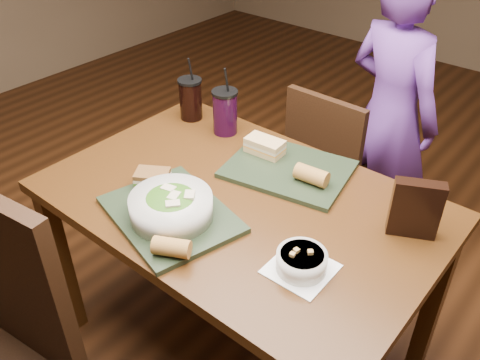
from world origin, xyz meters
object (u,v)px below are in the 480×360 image
at_px(dining_table, 240,218).
at_px(sandwich_far, 265,146).
at_px(salad_bowl, 171,205).
at_px(baguette_far, 311,175).
at_px(tray_far, 288,169).
at_px(cup_cola, 191,99).
at_px(soup_bowl, 302,261).
at_px(chip_bag, 415,209).
at_px(sandwich_near, 153,178).
at_px(baguette_near, 172,247).
at_px(tray_near, 170,214).
at_px(cup_berry, 225,112).
at_px(diner, 390,114).
at_px(chair_far, 329,167).

xyz_separation_m(dining_table, sandwich_far, (-0.09, 0.25, 0.14)).
bearing_deg(dining_table, sandwich_far, 109.98).
distance_m(salad_bowl, baguette_far, 0.49).
height_order(tray_far, cup_cola, cup_cola).
relative_size(soup_bowl, chip_bag, 0.93).
bearing_deg(soup_bowl, dining_table, 156.67).
height_order(dining_table, sandwich_near, sandwich_near).
relative_size(dining_table, tray_far, 3.10).
xyz_separation_m(sandwich_near, baguette_near, (0.29, -0.20, 0.00)).
bearing_deg(salad_bowl, tray_far, 75.71).
xyz_separation_m(tray_near, soup_bowl, (0.45, 0.07, 0.02)).
relative_size(salad_bowl, sandwich_far, 1.76).
bearing_deg(baguette_near, baguette_far, 79.03).
relative_size(sandwich_far, cup_berry, 0.53).
relative_size(diner, salad_bowl, 5.31).
height_order(sandwich_near, cup_berry, cup_berry).
xyz_separation_m(sandwich_near, cup_cola, (-0.26, 0.45, 0.04)).
height_order(cup_cola, cup_berry, cup_berry).
height_order(chair_far, cup_berry, cup_berry).
distance_m(chair_far, tray_near, 0.98).
bearing_deg(chip_bag, diner, 92.29).
relative_size(sandwich_far, cup_cola, 0.54).
distance_m(tray_far, baguette_near, 0.58).
height_order(chair_far, sandwich_near, chair_far).
relative_size(tray_near, chip_bag, 2.24).
bearing_deg(baguette_far, cup_cola, 171.58).
height_order(cup_cola, chip_bag, cup_cola).
distance_m(baguette_far, cup_cola, 0.67).
height_order(diner, baguette_far, diner).
distance_m(sandwich_near, chip_bag, 0.84).
xyz_separation_m(baguette_far, chip_bag, (0.36, -0.01, 0.05)).
height_order(chair_far, cup_cola, cup_cola).
relative_size(dining_table, sandwich_near, 9.64).
bearing_deg(chair_far, tray_near, -92.41).
relative_size(diner, tray_near, 3.23).
height_order(tray_near, sandwich_near, sandwich_near).
height_order(tray_near, cup_berry, cup_berry).
xyz_separation_m(chair_far, cup_berry, (-0.26, -0.42, 0.36)).
distance_m(tray_far, salad_bowl, 0.47).
relative_size(chair_far, sandwich_far, 5.90).
bearing_deg(cup_berry, sandwich_near, -80.98).
relative_size(soup_bowl, cup_berry, 0.63).
distance_m(salad_bowl, baguette_near, 0.17).
relative_size(sandwich_far, baguette_near, 1.37).
xyz_separation_m(chair_far, tray_near, (-0.04, -0.94, 0.28)).
distance_m(soup_bowl, sandwich_near, 0.60).
bearing_deg(chair_far, dining_table, -84.91).
distance_m(tray_near, salad_bowl, 0.06).
bearing_deg(diner, sandwich_near, 89.84).
height_order(sandwich_near, cup_cola, cup_cola).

